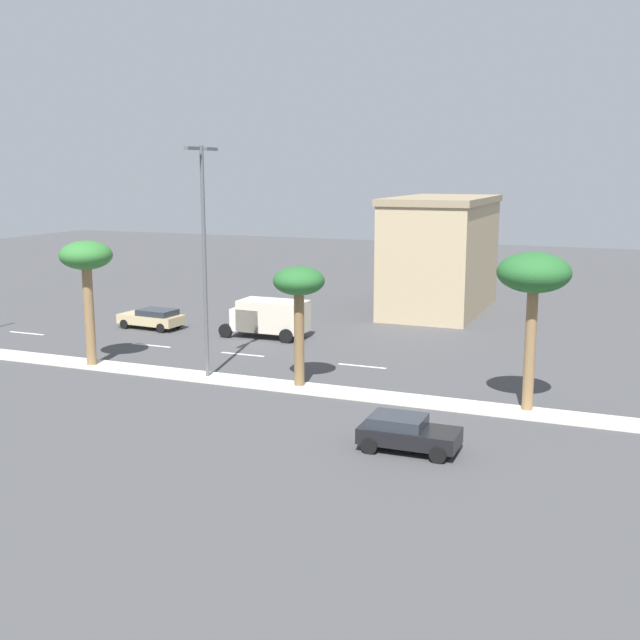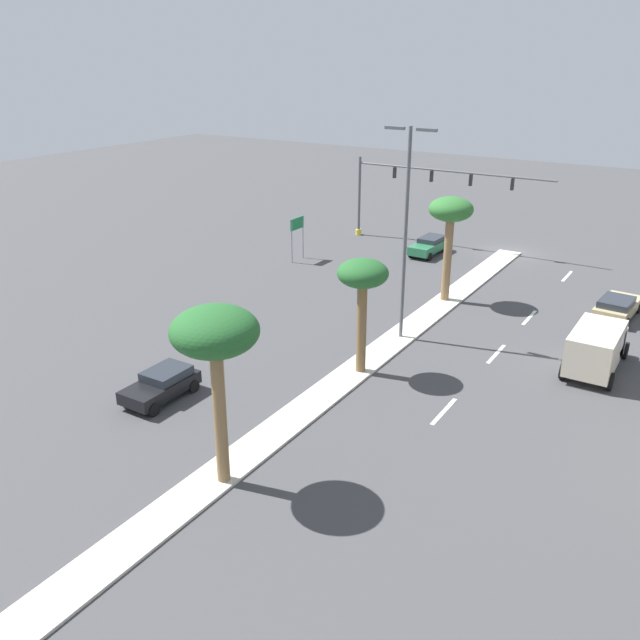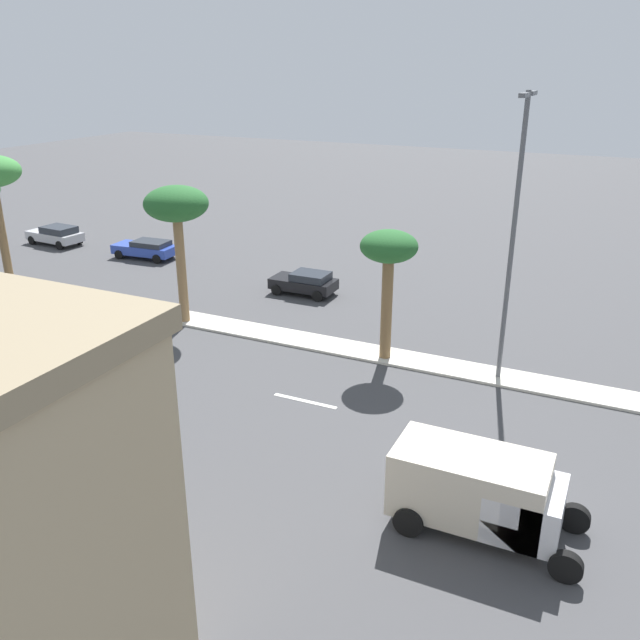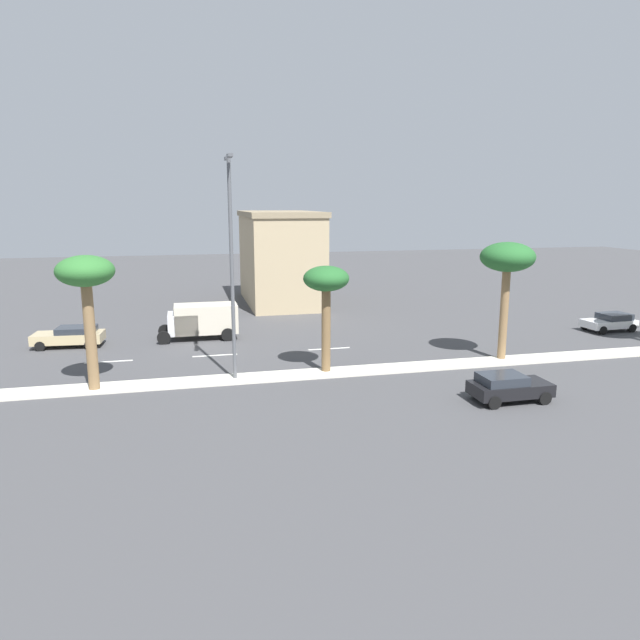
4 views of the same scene
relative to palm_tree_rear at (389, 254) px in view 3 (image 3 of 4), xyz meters
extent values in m
plane|color=#424244|center=(0.26, 2.92, -5.05)|extent=(160.00, 160.00, 0.00)
cube|color=beige|center=(0.26, 11.21, -4.99)|extent=(1.80, 74.62, 0.12)
cube|color=silver|center=(-5.25, -5.94, -5.04)|extent=(0.20, 2.80, 0.01)
cube|color=silver|center=(-5.25, 1.51, -5.04)|extent=(0.20, 2.80, 0.01)
cylinder|color=brown|center=(0.00, 0.00, -2.51)|extent=(0.51, 0.51, 4.82)
ellipsoid|color=#235B28|center=(0.00, 0.00, 0.34)|extent=(2.55, 2.55, 1.40)
cylinder|color=olive|center=(-0.14, 11.13, -2.10)|extent=(0.49, 0.49, 5.65)
ellipsoid|color=#235B28|center=(-0.14, 11.13, 1.28)|extent=(3.21, 3.21, 1.77)
cylinder|color=brown|center=(0.02, 24.12, -1.76)|extent=(0.49, 0.49, 6.34)
cylinder|color=#515459|center=(0.19, -5.15, 0.96)|extent=(0.20, 0.20, 11.78)
cube|color=#515459|center=(-0.71, -5.15, 6.70)|extent=(1.10, 0.24, 0.16)
cube|color=#515459|center=(1.09, -5.15, 6.70)|extent=(1.10, 0.24, 0.16)
cube|color=#B2B2B7|center=(8.99, 29.66, -4.41)|extent=(2.21, 4.47, 0.63)
cube|color=#262B33|center=(8.95, 29.12, -3.86)|extent=(1.87, 2.51, 0.48)
cylinder|color=black|center=(8.21, 31.24, -4.73)|extent=(0.27, 0.65, 0.64)
cylinder|color=black|center=(10.00, 31.11, -4.73)|extent=(0.27, 0.65, 0.64)
cylinder|color=black|center=(7.98, 28.21, -4.73)|extent=(0.27, 0.65, 0.64)
cylinder|color=black|center=(9.78, 28.08, -4.73)|extent=(0.27, 0.65, 0.64)
cube|color=#2D47AD|center=(8.85, 21.06, -4.42)|extent=(2.10, 4.55, 0.62)
cube|color=#262B33|center=(8.89, 20.51, -3.93)|extent=(1.79, 2.55, 0.35)
cylinder|color=black|center=(7.89, 22.55, -4.73)|extent=(0.26, 0.65, 0.64)
cylinder|color=black|center=(9.59, 22.67, -4.73)|extent=(0.26, 0.65, 0.64)
cylinder|color=black|center=(8.10, 19.46, -4.73)|extent=(0.26, 0.65, 0.64)
cylinder|color=black|center=(9.81, 19.57, -4.73)|extent=(0.26, 0.65, 0.64)
cube|color=black|center=(6.70, 7.57, -4.42)|extent=(1.84, 3.84, 0.61)
cube|color=#262B33|center=(6.70, 7.09, -3.90)|extent=(1.65, 2.11, 0.43)
cylinder|color=black|center=(5.83, 8.91, -4.73)|extent=(0.22, 0.64, 0.64)
cylinder|color=black|center=(7.55, 8.92, -4.73)|extent=(0.22, 0.64, 0.64)
cylinder|color=black|center=(5.84, 6.23, -4.73)|extent=(0.22, 0.64, 0.64)
cylinder|color=black|center=(7.57, 6.24, -4.73)|extent=(0.22, 0.64, 0.64)
cube|color=silver|center=(-10.16, -7.85, -3.87)|extent=(2.21, 2.05, 1.44)
cube|color=beige|center=(-10.16, -6.25, -3.60)|extent=(2.21, 4.36, 2.00)
cylinder|color=black|center=(-9.06, -9.17, -4.60)|extent=(0.28, 0.90, 0.90)
cylinder|color=black|center=(-11.27, -9.17, -4.60)|extent=(0.28, 0.90, 0.90)
cylinder|color=black|center=(-9.06, -4.84, -4.60)|extent=(0.28, 0.90, 0.90)
cylinder|color=black|center=(-11.27, -4.84, -4.60)|extent=(0.28, 0.90, 0.90)
camera|label=1|loc=(34.98, 15.30, 5.74)|focal=44.29mm
camera|label=2|loc=(-14.79, 27.47, 10.42)|focal=37.54mm
camera|label=3|loc=(-26.62, -9.25, 7.82)|focal=37.27mm
camera|label=4|loc=(30.62, -7.57, 4.43)|focal=32.37mm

